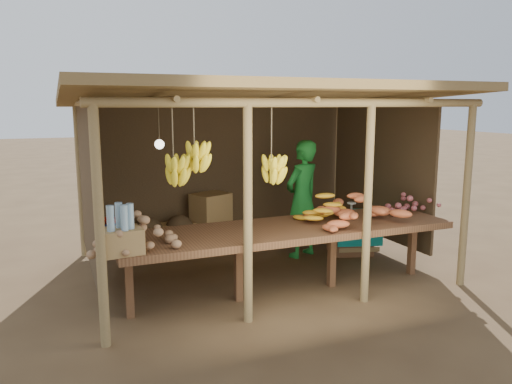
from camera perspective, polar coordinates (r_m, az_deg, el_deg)
name	(u,v)px	position (r m, az deg, el deg)	size (l,w,h in m)	color
ground	(256,269)	(6.80, 0.00, -8.75)	(60.00, 60.00, 0.00)	brown
stall_structure	(248,125)	(6.43, -0.93, 7.61)	(4.70, 3.50, 2.43)	olive
counter	(287,232)	(5.76, 3.59, -4.57)	(3.90, 1.05, 0.80)	brown
potato_heap	(136,231)	(4.94, -13.58, -4.40)	(0.86, 0.52, 0.36)	#98704E
sweet_potato_heap	(359,208)	(6.01, 11.66, -1.76)	(1.13, 0.68, 0.36)	#C65E33
onion_heap	(412,199)	(6.75, 17.40, -0.77)	(0.77, 0.46, 0.35)	#AD5458
banana_pile	(327,206)	(6.07, 8.08, -1.60)	(0.64, 0.38, 0.35)	yellow
tomato_basin	(112,228)	(5.60, -16.14, -3.93)	(0.35, 0.35, 0.18)	navy
bottle_box	(121,235)	(4.84, -15.21, -4.73)	(0.41, 0.34, 0.48)	olive
vendor	(302,199)	(7.19, 5.30, -0.79)	(0.62, 0.40, 1.69)	#1B7929
tarp_crate	(350,231)	(7.55, 10.67, -4.44)	(0.80, 0.74, 0.79)	brown
carton_stack	(199,226)	(7.61, -6.54, -3.89)	(1.21, 0.58, 0.83)	olive
burlap_sacks	(165,235)	(7.46, -10.41, -4.85)	(0.96, 0.50, 0.68)	#4D3923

